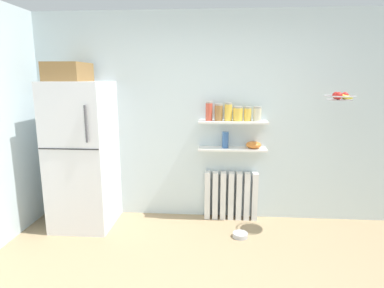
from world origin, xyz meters
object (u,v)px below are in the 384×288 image
object	(u,v)px
radiator	(231,196)
vase	(225,140)
storage_jar_1	(219,112)
hanging_fruit_basket	(340,97)
storage_jar_2	(228,112)
storage_jar_3	(238,114)
shelf_bowl	(254,145)
storage_jar_5	(257,114)
storage_jar_4	(248,114)
refrigerator	(82,152)
pet_food_bowl	(240,235)
storage_jar_0	(209,111)

from	to	relation	value
radiator	vase	size ratio (longest dim) A/B	3.36
storage_jar_1	hanging_fruit_basket	distance (m)	1.35
storage_jar_2	storage_jar_3	distance (m)	0.12
storage_jar_3	hanging_fruit_basket	distance (m)	1.13
radiator	shelf_bowl	distance (m)	0.73
storage_jar_5	shelf_bowl	distance (m)	0.38
storage_jar_1	storage_jar_2	xyz separation A→B (m)	(0.12, 0.00, 0.01)
storage_jar_4	hanging_fruit_basket	world-z (taller)	hanging_fruit_basket
refrigerator	storage_jar_5	world-z (taller)	refrigerator
vase	pet_food_bowl	size ratio (longest dim) A/B	1.16
storage_jar_5	storage_jar_1	bearing A→B (deg)	180.00
radiator	vase	xyz separation A→B (m)	(-0.09, -0.03, 0.74)
storage_jar_3	refrigerator	bearing A→B (deg)	-172.50
storage_jar_4	radiator	bearing A→B (deg)	170.26
storage_jar_4	shelf_bowl	xyz separation A→B (m)	(0.09, -0.00, -0.38)
pet_food_bowl	hanging_fruit_basket	world-z (taller)	hanging_fruit_basket
vase	storage_jar_1	bearing A→B (deg)	180.00
storage_jar_3	storage_jar_4	xyz separation A→B (m)	(0.12, 0.00, -0.00)
storage_jar_4	hanging_fruit_basket	size ratio (longest dim) A/B	0.54
storage_jar_0	storage_jar_5	distance (m)	0.58
storage_jar_2	vase	bearing A→B (deg)	180.00
storage_jar_4	pet_food_bowl	xyz separation A→B (m)	(-0.08, -0.47, -1.35)
radiator	storage_jar_0	xyz separation A→B (m)	(-0.29, -0.03, 1.09)
storage_jar_4	storage_jar_5	world-z (taller)	storage_jar_5
storage_jar_0	storage_jar_3	distance (m)	0.35
shelf_bowl	pet_food_bowl	world-z (taller)	shelf_bowl
storage_jar_0	storage_jar_2	xyz separation A→B (m)	(0.23, 0.00, -0.01)
hanging_fruit_basket	storage_jar_4	bearing A→B (deg)	159.63
radiator	hanging_fruit_basket	world-z (taller)	hanging_fruit_basket
shelf_bowl	storage_jar_0	bearing A→B (deg)	180.00
storage_jar_3	radiator	bearing A→B (deg)	152.76
storage_jar_1	storage_jar_2	size ratio (longest dim) A/B	0.93
refrigerator	storage_jar_4	xyz separation A→B (m)	(1.99, 0.25, 0.44)
shelf_bowl	storage_jar_5	bearing A→B (deg)	-0.00
storage_jar_5	hanging_fruit_basket	distance (m)	0.92
storage_jar_3	storage_jar_0	bearing A→B (deg)	180.00
storage_jar_3	storage_jar_5	bearing A→B (deg)	-0.00
storage_jar_5	pet_food_bowl	xyz separation A→B (m)	(-0.20, -0.47, -1.35)
vase	storage_jar_2	bearing A→B (deg)	0.00
refrigerator	storage_jar_1	distance (m)	1.72
storage_jar_2	storage_jar_1	bearing A→B (deg)	180.00
radiator	storage_jar_1	xyz separation A→B (m)	(-0.17, -0.03, 1.08)
storage_jar_3	storage_jar_5	distance (m)	0.23
radiator	storage_jar_2	bearing A→B (deg)	-152.76
radiator	shelf_bowl	xyz separation A→B (m)	(0.26, -0.03, 0.68)
storage_jar_3	hanging_fruit_basket	world-z (taller)	hanging_fruit_basket
radiator	hanging_fruit_basket	distance (m)	1.75
storage_jar_4	vase	size ratio (longest dim) A/B	0.86
refrigerator	storage_jar_2	distance (m)	1.83
pet_food_bowl	hanging_fruit_basket	distance (m)	1.88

